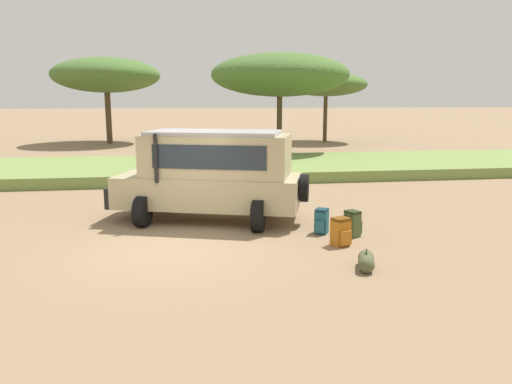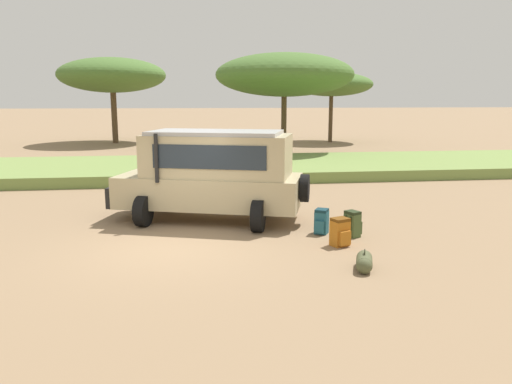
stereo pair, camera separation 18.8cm
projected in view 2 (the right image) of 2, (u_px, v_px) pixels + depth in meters
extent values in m
plane|color=#8C7051|center=(172.00, 247.00, 11.17)|extent=(320.00, 320.00, 0.00)
cube|color=olive|center=(179.00, 168.00, 22.17)|extent=(120.00, 7.00, 0.44)
cube|color=tan|center=(209.00, 190.00, 13.55)|extent=(5.25, 3.33, 0.84)
cube|color=tan|center=(218.00, 155.00, 13.33)|extent=(4.19, 2.89, 1.10)
cube|color=#232D38|center=(164.00, 156.00, 13.61)|extent=(0.54, 1.50, 0.77)
cube|color=#232D38|center=(209.00, 157.00, 12.45)|extent=(2.81, 0.95, 0.60)
cube|color=#232D38|center=(226.00, 150.00, 14.19)|extent=(2.81, 0.95, 0.60)
cube|color=#B7B7B7|center=(216.00, 133.00, 13.22)|extent=(3.79, 2.69, 0.10)
cube|color=black|center=(121.00, 193.00, 14.04)|extent=(0.65, 1.58, 0.56)
cylinder|color=black|center=(156.00, 158.00, 12.63)|extent=(0.10, 0.10, 1.25)
cylinder|color=black|center=(143.00, 211.00, 12.96)|extent=(0.51, 0.85, 0.80)
cylinder|color=black|center=(169.00, 197.00, 14.83)|extent=(0.51, 0.85, 0.80)
cylinder|color=black|center=(258.00, 216.00, 12.42)|extent=(0.51, 0.85, 0.80)
cylinder|color=black|center=(270.00, 201.00, 14.30)|extent=(0.51, 0.85, 0.80)
cylinder|color=black|center=(305.00, 188.00, 13.07)|extent=(0.44, 0.77, 0.74)
cube|color=#B26619|center=(340.00, 233.00, 11.26)|extent=(0.46, 0.41, 0.58)
cube|color=#B26619|center=(345.00, 238.00, 11.11)|extent=(0.30, 0.18, 0.32)
cube|color=#62380E|center=(340.00, 220.00, 11.20)|extent=(0.45, 0.42, 0.07)
cylinder|color=#62380E|center=(338.00, 231.00, 11.44)|extent=(0.04, 0.04, 0.49)
cylinder|color=#62380E|center=(332.00, 232.00, 11.35)|extent=(0.04, 0.04, 0.49)
cube|color=#235B6B|center=(322.00, 223.00, 12.27)|extent=(0.42, 0.42, 0.55)
cube|color=#235B6B|center=(319.00, 227.00, 12.11)|extent=(0.24, 0.18, 0.30)
cube|color=#13323A|center=(322.00, 210.00, 12.22)|extent=(0.41, 0.42, 0.07)
cylinder|color=#13323A|center=(326.00, 221.00, 12.41)|extent=(0.04, 0.04, 0.47)
cylinder|color=#13323A|center=(321.00, 221.00, 12.46)|extent=(0.04, 0.04, 0.47)
cube|color=#42562D|center=(352.00, 225.00, 11.99)|extent=(0.38, 0.43, 0.57)
cube|color=#42562D|center=(357.00, 227.00, 12.09)|extent=(0.19, 0.28, 0.31)
cube|color=#242F19|center=(353.00, 212.00, 11.93)|extent=(0.38, 0.42, 0.07)
cylinder|color=#242F19|center=(345.00, 225.00, 11.98)|extent=(0.04, 0.04, 0.48)
cylinder|color=#242F19|center=(350.00, 227.00, 11.85)|extent=(0.04, 0.04, 0.48)
cylinder|color=#4C5133|center=(364.00, 262.00, 9.70)|extent=(0.47, 0.58, 0.31)
sphere|color=#4C5133|center=(364.00, 266.00, 9.46)|extent=(0.31, 0.31, 0.31)
sphere|color=#4C5133|center=(364.00, 258.00, 9.95)|extent=(0.31, 0.31, 0.31)
torus|color=#2D301E|center=(365.00, 253.00, 9.67)|extent=(0.08, 0.16, 0.16)
cylinder|color=brown|center=(114.00, 117.00, 36.80)|extent=(0.42, 0.42, 3.87)
ellipsoid|color=#476B2D|center=(112.00, 75.00, 36.25)|extent=(7.72, 8.13, 2.51)
cylinder|color=brown|center=(284.00, 126.00, 27.89)|extent=(0.30, 0.30, 3.54)
ellipsoid|color=#476B2D|center=(284.00, 75.00, 27.38)|extent=(7.57, 7.89, 2.36)
cylinder|color=brown|center=(331.00, 118.00, 37.72)|extent=(0.30, 0.30, 3.55)
ellipsoid|color=#476B2D|center=(332.00, 84.00, 37.25)|extent=(6.11, 6.21, 1.76)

